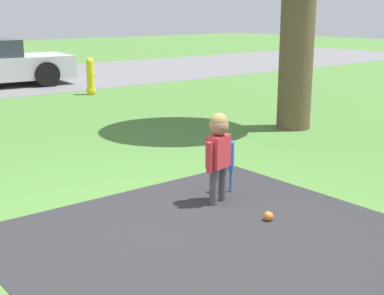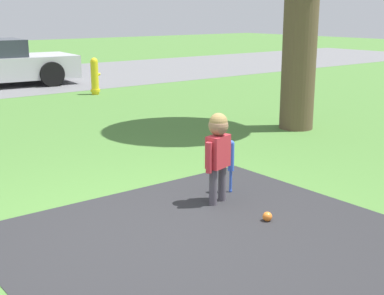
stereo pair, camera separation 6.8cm
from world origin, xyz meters
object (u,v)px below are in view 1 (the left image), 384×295
object	(u,v)px
child	(219,145)
baseball_bat	(231,159)
fire_hydrant	(91,77)
sports_ball	(268,216)

from	to	relation	value
child	baseball_bat	world-z (taller)	child
baseball_bat	fire_hydrant	xyz separation A→B (m)	(2.07, 6.78, 0.04)
baseball_bat	fire_hydrant	world-z (taller)	fire_hydrant
child	sports_ball	distance (m)	0.82
baseball_bat	sports_ball	distance (m)	0.88
child	sports_ball	world-z (taller)	child
child	fire_hydrant	world-z (taller)	child
sports_ball	child	bearing A→B (deg)	93.75
child	fire_hydrant	xyz separation A→B (m)	(2.38, 6.93, -0.18)
sports_ball	fire_hydrant	xyz separation A→B (m)	(2.34, 7.56, 0.35)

